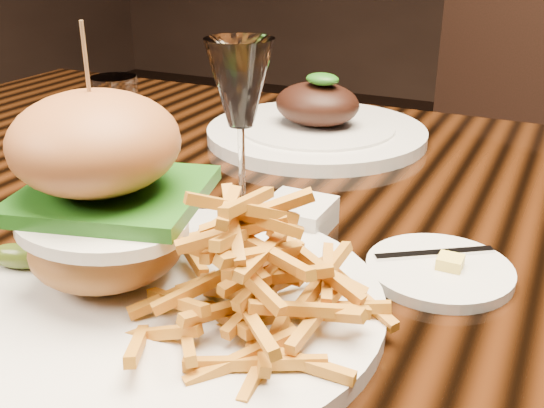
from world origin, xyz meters
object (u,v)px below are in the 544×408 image
at_px(dining_table, 324,269).
at_px(wine_glass, 240,90).
at_px(chair_far, 489,159).
at_px(burger_plate, 165,242).
at_px(far_dish, 317,127).

height_order(dining_table, wine_glass, wine_glass).
relative_size(wine_glass, chair_far, 0.20).
xyz_separation_m(burger_plate, chair_far, (0.10, 1.13, -0.27)).
height_order(burger_plate, chair_far, burger_plate).
relative_size(far_dish, chair_far, 0.33).
bearing_deg(burger_plate, far_dish, 95.12).
relative_size(wine_glass, far_dish, 0.59).
distance_m(burger_plate, chair_far, 1.17).
xyz_separation_m(burger_plate, wine_glass, (-0.03, 0.19, 0.07)).
relative_size(burger_plate, wine_glass, 1.82).
height_order(burger_plate, far_dish, burger_plate).
bearing_deg(wine_glass, dining_table, 40.97).
xyz_separation_m(dining_table, chair_far, (0.07, 0.88, -0.13)).
height_order(dining_table, burger_plate, burger_plate).
distance_m(burger_plate, far_dish, 0.48).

